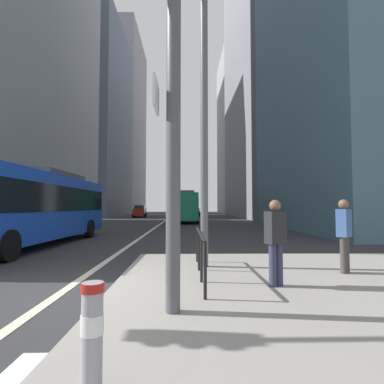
{
  "coord_description": "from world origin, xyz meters",
  "views": [
    {
      "loc": [
        2.46,
        -6.02,
        1.71
      ],
      "look_at": [
        3.2,
        26.52,
        3.32
      ],
      "focal_mm": 28.09,
      "sensor_mm": 36.0,
      "label": 1
    }
  ],
  "objects_px": {
    "car_oncoming_mid": "(140,211)",
    "car_oncoming_far": "(140,211)",
    "car_receding_far": "(195,210)",
    "car_receding_near": "(189,210)",
    "traffic_signal_gantry": "(22,47)",
    "bollard_left": "(92,331)",
    "pedestrian_waiting": "(344,232)",
    "city_bus_red_distant": "(187,206)",
    "pedestrian_far": "(276,238)",
    "street_lamp_post": "(204,74)",
    "city_bus_red_receding": "(186,206)",
    "city_bus_blue_oncoming": "(34,204)"
  },
  "relations": [
    {
      "from": "street_lamp_post",
      "to": "pedestrian_far",
      "type": "height_order",
      "value": "street_lamp_post"
    },
    {
      "from": "car_receding_far",
      "to": "pedestrian_far",
      "type": "relative_size",
      "value": 2.56
    },
    {
      "from": "city_bus_red_distant",
      "to": "pedestrian_waiting",
      "type": "distance_m",
      "value": 45.11
    },
    {
      "from": "car_oncoming_far",
      "to": "car_oncoming_mid",
      "type": "bearing_deg",
      "value": 98.68
    },
    {
      "from": "city_bus_blue_oncoming",
      "to": "car_receding_near",
      "type": "bearing_deg",
      "value": 81.42
    },
    {
      "from": "city_bus_red_receding",
      "to": "car_oncoming_mid",
      "type": "height_order",
      "value": "city_bus_red_receding"
    },
    {
      "from": "city_bus_red_distant",
      "to": "street_lamp_post",
      "type": "distance_m",
      "value": 44.27
    },
    {
      "from": "city_bus_blue_oncoming",
      "to": "street_lamp_post",
      "type": "relative_size",
      "value": 1.44
    },
    {
      "from": "pedestrian_far",
      "to": "city_bus_red_distant",
      "type": "bearing_deg",
      "value": 91.79
    },
    {
      "from": "street_lamp_post",
      "to": "pedestrian_waiting",
      "type": "relative_size",
      "value": 4.6
    },
    {
      "from": "city_bus_blue_oncoming",
      "to": "street_lamp_post",
      "type": "bearing_deg",
      "value": -36.69
    },
    {
      "from": "city_bus_red_distant",
      "to": "car_oncoming_far",
      "type": "xyz_separation_m",
      "value": [
        -7.74,
        -3.13,
        -0.85
      ]
    },
    {
      "from": "car_oncoming_mid",
      "to": "bollard_left",
      "type": "xyz_separation_m",
      "value": [
        7.43,
        -51.79,
        -0.33
      ]
    },
    {
      "from": "car_oncoming_mid",
      "to": "car_oncoming_far",
      "type": "bearing_deg",
      "value": -81.32
    },
    {
      "from": "street_lamp_post",
      "to": "bollard_left",
      "type": "distance_m",
      "value": 7.16
    },
    {
      "from": "car_oncoming_far",
      "to": "traffic_signal_gantry",
      "type": "height_order",
      "value": "traffic_signal_gantry"
    },
    {
      "from": "traffic_signal_gantry",
      "to": "pedestrian_waiting",
      "type": "relative_size",
      "value": 3.94
    },
    {
      "from": "car_oncoming_far",
      "to": "bollard_left",
      "type": "xyz_separation_m",
      "value": [
        6.6,
        -46.31,
        -0.33
      ]
    },
    {
      "from": "city_bus_red_receding",
      "to": "city_bus_red_distant",
      "type": "relative_size",
      "value": 1.0
    },
    {
      "from": "car_receding_far",
      "to": "car_receding_near",
      "type": "bearing_deg",
      "value": 103.68
    },
    {
      "from": "city_bus_red_receding",
      "to": "car_oncoming_far",
      "type": "relative_size",
      "value": 2.85
    },
    {
      "from": "city_bus_red_receding",
      "to": "bollard_left",
      "type": "distance_m",
      "value": 31.84
    },
    {
      "from": "car_receding_near",
      "to": "car_receding_far",
      "type": "distance_m",
      "value": 4.32
    },
    {
      "from": "city_bus_red_receding",
      "to": "car_oncoming_far",
      "type": "bearing_deg",
      "value": 117.29
    },
    {
      "from": "car_oncoming_mid",
      "to": "bollard_left",
      "type": "relative_size",
      "value": 4.7
    },
    {
      "from": "car_oncoming_far",
      "to": "traffic_signal_gantry",
      "type": "distance_m",
      "value": 44.78
    },
    {
      "from": "city_bus_red_distant",
      "to": "street_lamp_post",
      "type": "xyz_separation_m",
      "value": [
        0.15,
        -44.13,
        3.45
      ]
    },
    {
      "from": "car_receding_far",
      "to": "car_oncoming_far",
      "type": "height_order",
      "value": "same"
    },
    {
      "from": "city_bus_red_distant",
      "to": "car_receding_far",
      "type": "xyz_separation_m",
      "value": [
        1.53,
        6.48,
        -0.85
      ]
    },
    {
      "from": "city_bus_blue_oncoming",
      "to": "car_oncoming_far",
      "type": "distance_m",
      "value": 35.72
    },
    {
      "from": "traffic_signal_gantry",
      "to": "bollard_left",
      "type": "xyz_separation_m",
      "value": [
        1.71,
        -1.92,
        -3.49
      ]
    },
    {
      "from": "city_bus_red_receding",
      "to": "street_lamp_post",
      "type": "xyz_separation_m",
      "value": [
        0.41,
        -26.5,
        3.45
      ]
    },
    {
      "from": "car_receding_far",
      "to": "street_lamp_post",
      "type": "relative_size",
      "value": 0.54
    },
    {
      "from": "car_oncoming_mid",
      "to": "city_bus_blue_oncoming",
      "type": "bearing_deg",
      "value": -87.75
    },
    {
      "from": "car_oncoming_mid",
      "to": "pedestrian_waiting",
      "type": "relative_size",
      "value": 2.48
    },
    {
      "from": "city_bus_red_receding",
      "to": "bollard_left",
      "type": "height_order",
      "value": "city_bus_red_receding"
    },
    {
      "from": "car_oncoming_mid",
      "to": "car_receding_near",
      "type": "relative_size",
      "value": 0.94
    },
    {
      "from": "car_receding_far",
      "to": "traffic_signal_gantry",
      "type": "distance_m",
      "value": 54.27
    },
    {
      "from": "car_oncoming_mid",
      "to": "car_oncoming_far",
      "type": "relative_size",
      "value": 1.04
    },
    {
      "from": "pedestrian_waiting",
      "to": "car_receding_near",
      "type": "bearing_deg",
      "value": 93.0
    },
    {
      "from": "car_oncoming_mid",
      "to": "car_oncoming_far",
      "type": "distance_m",
      "value": 5.54
    },
    {
      "from": "bollard_left",
      "to": "pedestrian_waiting",
      "type": "distance_m",
      "value": 6.41
    },
    {
      "from": "city_bus_red_receding",
      "to": "car_receding_near",
      "type": "xyz_separation_m",
      "value": [
        0.77,
        28.31,
        -0.85
      ]
    },
    {
      "from": "car_oncoming_far",
      "to": "pedestrian_waiting",
      "type": "xyz_separation_m",
      "value": [
        11.17,
        -41.84,
        0.13
      ]
    },
    {
      "from": "bollard_left",
      "to": "pedestrian_waiting",
      "type": "height_order",
      "value": "pedestrian_waiting"
    },
    {
      "from": "city_bus_red_distant",
      "to": "car_oncoming_mid",
      "type": "distance_m",
      "value": 8.93
    },
    {
      "from": "city_bus_blue_oncoming",
      "to": "city_bus_red_receding",
      "type": "bearing_deg",
      "value": 72.45
    },
    {
      "from": "car_oncoming_mid",
      "to": "car_oncoming_far",
      "type": "height_order",
      "value": "same"
    },
    {
      "from": "street_lamp_post",
      "to": "car_oncoming_far",
      "type": "bearing_deg",
      "value": 100.89
    },
    {
      "from": "street_lamp_post",
      "to": "bollard_left",
      "type": "bearing_deg",
      "value": -103.68
    }
  ]
}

